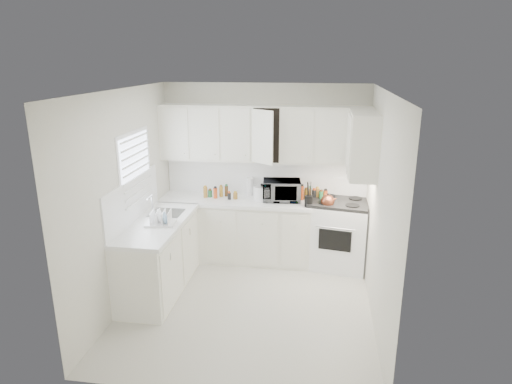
% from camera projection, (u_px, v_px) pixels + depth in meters
% --- Properties ---
extents(floor, '(3.20, 3.20, 0.00)m').
position_uv_depth(floor, '(248.00, 304.00, 5.55)').
color(floor, beige).
rests_on(floor, ground).
extents(ceiling, '(3.20, 3.20, 0.00)m').
position_uv_depth(ceiling, '(246.00, 91.00, 4.80)').
color(ceiling, white).
rests_on(ceiling, ground).
extents(wall_back, '(3.00, 0.00, 3.00)m').
position_uv_depth(wall_back, '(265.00, 172.00, 6.69)').
color(wall_back, silver).
rests_on(wall_back, ground).
extents(wall_front, '(3.00, 0.00, 3.00)m').
position_uv_depth(wall_front, '(215.00, 266.00, 3.66)').
color(wall_front, silver).
rests_on(wall_front, ground).
extents(wall_left, '(0.00, 3.20, 3.20)m').
position_uv_depth(wall_left, '(125.00, 199.00, 5.38)').
color(wall_left, silver).
rests_on(wall_left, ground).
extents(wall_right, '(0.00, 3.20, 3.20)m').
position_uv_depth(wall_right, '(380.00, 211.00, 4.96)').
color(wall_right, silver).
rests_on(wall_right, ground).
extents(window_blinds, '(0.06, 0.96, 1.06)m').
position_uv_depth(window_blinds, '(136.00, 172.00, 5.64)').
color(window_blinds, white).
rests_on(window_blinds, wall_left).
extents(lower_cabinets_back, '(2.22, 0.60, 0.90)m').
position_uv_depth(lower_cabinets_back, '(236.00, 230.00, 6.71)').
color(lower_cabinets_back, silver).
rests_on(lower_cabinets_back, floor).
extents(lower_cabinets_left, '(0.60, 1.60, 0.90)m').
position_uv_depth(lower_cabinets_left, '(159.00, 258.00, 5.78)').
color(lower_cabinets_left, silver).
rests_on(lower_cabinets_left, floor).
extents(countertop_back, '(2.24, 0.64, 0.05)m').
position_uv_depth(countertop_back, '(236.00, 201.00, 6.56)').
color(countertop_back, white).
rests_on(countertop_back, lower_cabinets_back).
extents(countertop_left, '(0.64, 1.62, 0.05)m').
position_uv_depth(countertop_left, '(157.00, 224.00, 5.64)').
color(countertop_left, white).
rests_on(countertop_left, lower_cabinets_left).
extents(backsplash_back, '(2.98, 0.02, 0.55)m').
position_uv_depth(backsplash_back, '(265.00, 177.00, 6.70)').
color(backsplash_back, white).
rests_on(backsplash_back, wall_back).
extents(backsplash_left, '(0.02, 1.60, 0.55)m').
position_uv_depth(backsplash_left, '(133.00, 200.00, 5.59)').
color(backsplash_left, white).
rests_on(backsplash_left, wall_left).
extents(upper_cabinets_back, '(3.00, 0.33, 0.80)m').
position_uv_depth(upper_cabinets_back, '(263.00, 161.00, 6.48)').
color(upper_cabinets_back, silver).
rests_on(upper_cabinets_back, wall_back).
extents(upper_cabinets_right, '(0.33, 0.90, 0.80)m').
position_uv_depth(upper_cabinets_right, '(360.00, 175.00, 5.71)').
color(upper_cabinets_right, silver).
rests_on(upper_cabinets_right, wall_right).
extents(sink, '(0.42, 0.38, 0.30)m').
position_uv_depth(sink, '(166.00, 204.00, 5.93)').
color(sink, gray).
rests_on(sink, countertop_left).
extents(stove, '(0.93, 0.81, 1.27)m').
position_uv_depth(stove, '(339.00, 225.00, 6.42)').
color(stove, white).
rests_on(stove, floor).
extents(tea_kettle, '(0.27, 0.24, 0.22)m').
position_uv_depth(tea_kettle, '(328.00, 200.00, 6.17)').
color(tea_kettle, '#9E3B2B').
rests_on(tea_kettle, stove).
extents(frying_pan, '(0.35, 0.48, 0.04)m').
position_uv_depth(frying_pan, '(352.00, 200.00, 6.45)').
color(frying_pan, black).
rests_on(frying_pan, stove).
extents(microwave, '(0.57, 0.36, 0.36)m').
position_uv_depth(microwave, '(282.00, 188.00, 6.44)').
color(microwave, gray).
rests_on(microwave, countertop_back).
extents(rice_cooker, '(0.31, 0.31, 0.24)m').
position_uv_depth(rice_cooker, '(262.00, 192.00, 6.48)').
color(rice_cooker, white).
rests_on(rice_cooker, countertop_back).
extents(paper_towel, '(0.12, 0.12, 0.27)m').
position_uv_depth(paper_towel, '(250.00, 186.00, 6.71)').
color(paper_towel, white).
rests_on(paper_towel, countertop_back).
extents(utensil_crock, '(0.15, 0.15, 0.37)m').
position_uv_depth(utensil_crock, '(309.00, 194.00, 6.17)').
color(utensil_crock, black).
rests_on(utensil_crock, countertop_back).
extents(dish_rack, '(0.40, 0.32, 0.20)m').
position_uv_depth(dish_rack, '(160.00, 217.00, 5.53)').
color(dish_rack, white).
rests_on(dish_rack, countertop_left).
extents(spice_left_0, '(0.06, 0.06, 0.13)m').
position_uv_depth(spice_left_0, '(207.00, 191.00, 6.72)').
color(spice_left_0, '#A0702B').
rests_on(spice_left_0, countertop_back).
extents(spice_left_1, '(0.06, 0.06, 0.13)m').
position_uv_depth(spice_left_1, '(211.00, 193.00, 6.62)').
color(spice_left_1, '#25713A').
rests_on(spice_left_1, countertop_back).
extents(spice_left_2, '(0.06, 0.06, 0.13)m').
position_uv_depth(spice_left_2, '(217.00, 191.00, 6.70)').
color(spice_left_2, '#D54C1C').
rests_on(spice_left_2, countertop_back).
extents(spice_left_3, '(0.06, 0.06, 0.13)m').
position_uv_depth(spice_left_3, '(221.00, 193.00, 6.60)').
color(spice_left_3, gold).
rests_on(spice_left_3, countertop_back).
extents(spice_left_4, '(0.06, 0.06, 0.13)m').
position_uv_depth(spice_left_4, '(227.00, 192.00, 6.68)').
color(spice_left_4, '#4F3316').
rests_on(spice_left_4, countertop_back).
extents(spice_left_5, '(0.06, 0.06, 0.13)m').
position_uv_depth(spice_left_5, '(230.00, 194.00, 6.58)').
color(spice_left_5, black).
rests_on(spice_left_5, countertop_back).
extents(spice_left_6, '(0.06, 0.06, 0.13)m').
position_uv_depth(spice_left_6, '(237.00, 192.00, 6.66)').
color(spice_left_6, '#A0702B').
rests_on(spice_left_6, countertop_back).
extents(sauce_right_0, '(0.06, 0.06, 0.19)m').
position_uv_depth(sauce_right_0, '(303.00, 192.00, 6.55)').
color(sauce_right_0, '#D54C1C').
rests_on(sauce_right_0, countertop_back).
extents(sauce_right_1, '(0.06, 0.06, 0.19)m').
position_uv_depth(sauce_right_1, '(306.00, 194.00, 6.48)').
color(sauce_right_1, gold).
rests_on(sauce_right_1, countertop_back).
extents(sauce_right_2, '(0.06, 0.06, 0.19)m').
position_uv_depth(sauce_right_2, '(310.00, 193.00, 6.53)').
color(sauce_right_2, '#4F3316').
rests_on(sauce_right_2, countertop_back).
extents(sauce_right_3, '(0.06, 0.06, 0.19)m').
position_uv_depth(sauce_right_3, '(314.00, 194.00, 6.47)').
color(sauce_right_3, black).
rests_on(sauce_right_3, countertop_back).
extents(sauce_right_4, '(0.06, 0.06, 0.19)m').
position_uv_depth(sauce_right_4, '(318.00, 193.00, 6.52)').
color(sauce_right_4, '#A0702B').
rests_on(sauce_right_4, countertop_back).
extents(sauce_right_5, '(0.06, 0.06, 0.19)m').
position_uv_depth(sauce_right_5, '(321.00, 194.00, 6.45)').
color(sauce_right_5, '#25713A').
rests_on(sauce_right_5, countertop_back).
extents(sauce_right_6, '(0.06, 0.06, 0.19)m').
position_uv_depth(sauce_right_6, '(325.00, 193.00, 6.50)').
color(sauce_right_6, '#D54C1C').
rests_on(sauce_right_6, countertop_back).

